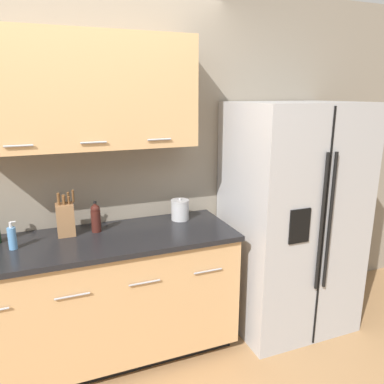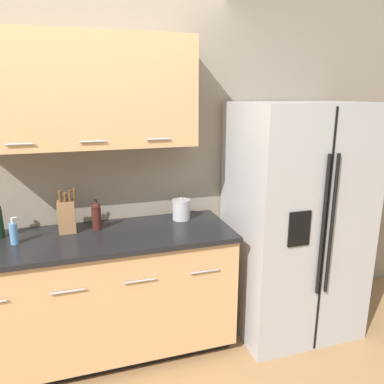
{
  "view_description": "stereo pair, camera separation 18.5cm",
  "coord_description": "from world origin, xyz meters",
  "px_view_note": "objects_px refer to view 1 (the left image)",
  "views": [
    {
      "loc": [
        -0.06,
        -1.52,
        1.85
      ],
      "look_at": [
        0.89,
        0.86,
        1.17
      ],
      "focal_mm": 35.0,
      "sensor_mm": 36.0,
      "label": 1
    },
    {
      "loc": [
        0.12,
        -1.59,
        1.85
      ],
      "look_at": [
        0.89,
        0.86,
        1.17
      ],
      "focal_mm": 35.0,
      "sensor_mm": 36.0,
      "label": 2
    }
  ],
  "objects_px": {
    "knife_block": "(65,219)",
    "soap_dispenser": "(12,238)",
    "refrigerator": "(290,218)",
    "oil_bottle": "(96,217)",
    "steel_canister": "(180,210)"
  },
  "relations": [
    {
      "from": "knife_block",
      "to": "soap_dispenser",
      "type": "bearing_deg",
      "value": -158.12
    },
    {
      "from": "refrigerator",
      "to": "soap_dispenser",
      "type": "relative_size",
      "value": 10.02
    },
    {
      "from": "refrigerator",
      "to": "oil_bottle",
      "type": "bearing_deg",
      "value": 172.49
    },
    {
      "from": "knife_block",
      "to": "soap_dispenser",
      "type": "xyz_separation_m",
      "value": [
        -0.32,
        -0.13,
        -0.04
      ]
    },
    {
      "from": "oil_bottle",
      "to": "knife_block",
      "type": "bearing_deg",
      "value": 177.0
    },
    {
      "from": "knife_block",
      "to": "steel_canister",
      "type": "relative_size",
      "value": 1.8
    },
    {
      "from": "oil_bottle",
      "to": "refrigerator",
      "type": "bearing_deg",
      "value": -7.51
    },
    {
      "from": "steel_canister",
      "to": "oil_bottle",
      "type": "bearing_deg",
      "value": -177.62
    },
    {
      "from": "oil_bottle",
      "to": "steel_canister",
      "type": "distance_m",
      "value": 0.63
    },
    {
      "from": "steel_canister",
      "to": "soap_dispenser",
      "type": "bearing_deg",
      "value": -172.79
    },
    {
      "from": "refrigerator",
      "to": "steel_canister",
      "type": "relative_size",
      "value": 10.5
    },
    {
      "from": "knife_block",
      "to": "soap_dispenser",
      "type": "height_order",
      "value": "knife_block"
    },
    {
      "from": "knife_block",
      "to": "steel_canister",
      "type": "bearing_deg",
      "value": 1.09
    },
    {
      "from": "oil_bottle",
      "to": "steel_canister",
      "type": "bearing_deg",
      "value": 2.38
    },
    {
      "from": "soap_dispenser",
      "to": "oil_bottle",
      "type": "bearing_deg",
      "value": 12.88
    }
  ]
}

